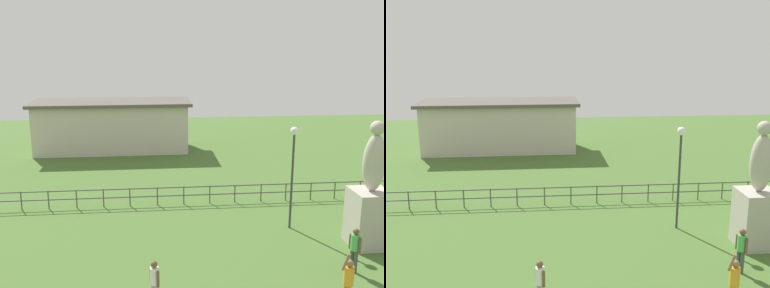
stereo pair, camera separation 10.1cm
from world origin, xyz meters
The scene contains 7 objects.
statue_monument centered at (7.96, 8.61, 1.79)m, with size 1.49×1.49×5.19m.
lamppost centered at (5.34, 10.59, 3.34)m, with size 0.36×0.36×4.62m.
person_3 centered at (5.14, 4.33, 1.01)m, with size 0.49×0.45×2.01m.
person_4 centered at (-0.79, 5.09, 0.90)m, with size 0.31×0.40×1.57m.
person_5 centered at (6.42, 6.57, 0.97)m, with size 0.31×0.47×1.69m.
waterfront_railing centered at (-0.39, 14.00, 0.62)m, with size 36.03×0.06×0.95m.
pavilion_building centered at (-3.58, 26.00, 1.91)m, with size 11.74×4.46×3.78m.
Camera 2 is at (-0.76, -7.52, 8.23)m, focal length 41.67 mm.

